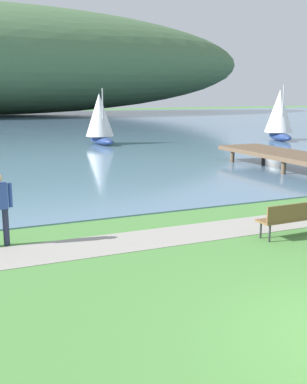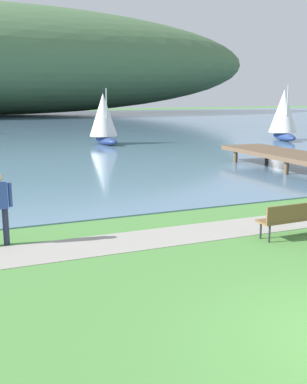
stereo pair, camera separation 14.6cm
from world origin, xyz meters
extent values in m
cube|color=#5B7F9E|center=(0.00, 48.14, 0.02)|extent=(180.00, 80.00, 0.04)
cube|color=#A39E93|center=(0.00, 5.94, 0.01)|extent=(60.00, 1.50, 0.01)
cube|color=brown|center=(2.33, 4.76, 0.45)|extent=(1.81, 0.53, 0.05)
cube|color=brown|center=(2.33, 4.55, 0.68)|extent=(1.80, 0.09, 0.40)
cylinder|color=#2D2D33|center=(1.56, 4.91, 0.23)|extent=(0.05, 0.05, 0.45)
cylinder|color=#2D2D33|center=(1.57, 4.57, 0.23)|extent=(0.05, 0.05, 0.45)
cylinder|color=#282D47|center=(-4.19, 6.85, 0.44)|extent=(0.14, 0.14, 0.88)
cylinder|color=#334CA5|center=(-4.05, 6.85, 1.18)|extent=(0.09, 0.09, 0.56)
ellipsoid|color=navy|center=(4.55, 26.80, 0.32)|extent=(1.26, 3.27, 0.56)
cylinder|color=#B2B2B2|center=(4.58, 26.55, 2.19)|extent=(0.08, 0.08, 3.18)
cone|color=white|center=(4.52, 27.09, 2.03)|extent=(2.10, 2.10, 2.86)
ellipsoid|color=navy|center=(17.39, 24.24, 0.34)|extent=(1.80, 3.55, 0.60)
cylinder|color=#B2B2B2|center=(17.32, 23.98, 2.35)|extent=(0.09, 0.09, 3.42)
cone|color=white|center=(17.47, 24.55, 2.18)|extent=(2.48, 2.48, 3.08)
cube|color=brown|center=(9.00, 12.14, 0.70)|extent=(2.40, 10.00, 0.20)
cylinder|color=brown|center=(8.04, 12.14, 0.30)|extent=(0.20, 0.20, 0.60)
cylinder|color=brown|center=(8.04, 16.14, 0.30)|extent=(0.20, 0.20, 0.60)
cylinder|color=brown|center=(9.96, 16.14, 0.30)|extent=(0.20, 0.20, 0.60)
camera|label=1|loc=(-5.40, -4.35, 3.49)|focal=44.99mm
camera|label=2|loc=(-5.26, -4.41, 3.49)|focal=44.99mm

